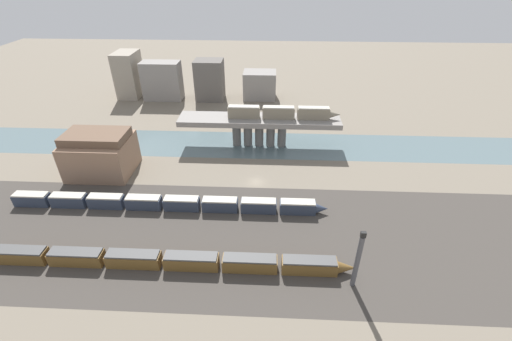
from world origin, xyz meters
TOP-DOWN VIEW (x-y plane):
  - ground_plane at (0.00, 0.00)m, footprint 400.00×400.00m
  - railbed_yard at (0.00, -24.00)m, footprint 280.00×42.00m
  - river_water at (0.00, 23.67)m, footprint 320.00×19.83m
  - bridge at (0.00, 23.67)m, footprint 55.16×9.93m
  - train_on_bridge at (7.60, 23.67)m, footprint 37.92×2.76m
  - train_yard_near at (-17.09, -33.40)m, footprint 78.84×3.10m
  - train_yard_mid at (-22.92, -13.60)m, footprint 83.88×2.96m
  - warehouse_building at (-47.67, 3.84)m, footprint 18.56×15.39m
  - signal_tower at (21.55, -36.57)m, footprint 1.01×1.01m
  - city_block_far_left at (-63.02, 71.66)m, footprint 9.59×14.16m
  - city_block_left at (-46.40, 68.14)m, footprint 17.37×8.57m
  - city_block_center at (-24.54, 68.92)m, footprint 12.66×10.24m
  - city_block_right at (-1.67, 71.69)m, footprint 14.93×11.05m

SIDE VIEW (x-z plane):
  - ground_plane at x=0.00m, z-range 0.00..0.00m
  - river_water at x=0.00m, z-range 0.00..0.01m
  - railbed_yard at x=0.00m, z-range 0.00..0.01m
  - train_yard_near at x=-17.09m, z-range -0.03..3.38m
  - train_yard_mid at x=-22.92m, z-range -0.03..3.52m
  - city_block_right at x=-1.67m, z-range 0.00..12.33m
  - warehouse_building at x=-47.67m, z-range -0.33..12.97m
  - signal_tower at x=21.55m, z-range -0.18..14.14m
  - bridge at x=0.00m, z-range 2.87..13.30m
  - city_block_left at x=-46.40m, z-range 0.00..17.16m
  - city_block_center at x=-24.54m, z-range 0.00..18.05m
  - city_block_far_left at x=-63.02m, z-range 0.00..20.42m
  - train_on_bridge at x=7.60m, z-range 10.38..14.57m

